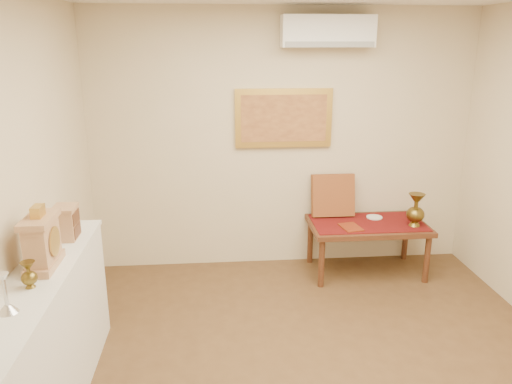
{
  "coord_description": "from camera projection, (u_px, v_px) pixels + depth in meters",
  "views": [
    {
      "loc": [
        -0.73,
        -2.85,
        2.35
      ],
      "look_at": [
        -0.38,
        1.15,
        1.14
      ],
      "focal_mm": 35.0,
      "sensor_mm": 36.0,
      "label": 1
    }
  ],
  "objects": [
    {
      "name": "wall_back",
      "position": [
        283.0,
        142.0,
        5.22
      ],
      "size": [
        4.0,
        0.02,
        2.7
      ],
      "primitive_type": "cube",
      "color": "beige",
      "rests_on": "ground"
    },
    {
      "name": "candlestick",
      "position": [
        5.0,
        293.0,
        2.6
      ],
      "size": [
        0.11,
        0.11,
        0.22
      ],
      "primitive_type": null,
      "color": "silver",
      "rests_on": "display_ledge"
    },
    {
      "name": "brass_urn_small",
      "position": [
        28.0,
        271.0,
        2.87
      ],
      "size": [
        0.09,
        0.09,
        0.21
      ],
      "primitive_type": null,
      "color": "brown",
      "rests_on": "display_ledge"
    },
    {
      "name": "table_cloth",
      "position": [
        368.0,
        223.0,
        5.17
      ],
      "size": [
        1.14,
        0.59,
        0.01
      ],
      "primitive_type": "cube",
      "color": "#5F100F",
      "rests_on": "low_table"
    },
    {
      "name": "brass_urn_tall",
      "position": [
        416.0,
        206.0,
        5.02
      ],
      "size": [
        0.18,
        0.18,
        0.41
      ],
      "primitive_type": null,
      "color": "brown",
      "rests_on": "table_cloth"
    },
    {
      "name": "plate",
      "position": [
        374.0,
        217.0,
        5.3
      ],
      "size": [
        0.17,
        0.17,
        0.01
      ],
      "primitive_type": "cylinder",
      "color": "silver",
      "rests_on": "table_cloth"
    },
    {
      "name": "menu",
      "position": [
        351.0,
        227.0,
        5.01
      ],
      "size": [
        0.22,
        0.28,
        0.01
      ],
      "primitive_type": "cube",
      "rotation": [
        0.0,
        0.0,
        0.19
      ],
      "color": "maroon",
      "rests_on": "table_cloth"
    },
    {
      "name": "cushion",
      "position": [
        333.0,
        195.0,
        5.31
      ],
      "size": [
        0.45,
        0.19,
        0.46
      ],
      "primitive_type": "cube",
      "rotation": [
        -0.21,
        0.0,
        0.0
      ],
      "color": "maroon",
      "rests_on": "table_cloth"
    },
    {
      "name": "display_ledge",
      "position": [
        45.0,
        347.0,
        3.17
      ],
      "size": [
        0.37,
        2.02,
        0.98
      ],
      "color": "silver",
      "rests_on": "floor"
    },
    {
      "name": "mantel_clock",
      "position": [
        42.0,
        242.0,
        3.11
      ],
      "size": [
        0.17,
        0.36,
        0.41
      ],
      "color": "tan",
      "rests_on": "display_ledge"
    },
    {
      "name": "wooden_chest",
      "position": [
        66.0,
        222.0,
        3.59
      ],
      "size": [
        0.16,
        0.21,
        0.24
      ],
      "color": "tan",
      "rests_on": "display_ledge"
    },
    {
      "name": "low_table",
      "position": [
        367.0,
        229.0,
        5.19
      ],
      "size": [
        1.2,
        0.7,
        0.55
      ],
      "color": "#522B18",
      "rests_on": "floor"
    },
    {
      "name": "painting",
      "position": [
        284.0,
        118.0,
        5.12
      ],
      "size": [
        1.0,
        0.06,
        0.6
      ],
      "color": "gold",
      "rests_on": "wall_back"
    },
    {
      "name": "ac_unit",
      "position": [
        328.0,
        31.0,
        4.81
      ],
      "size": [
        0.9,
        0.25,
        0.3
      ],
      "color": "white",
      "rests_on": "wall_back"
    }
  ]
}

